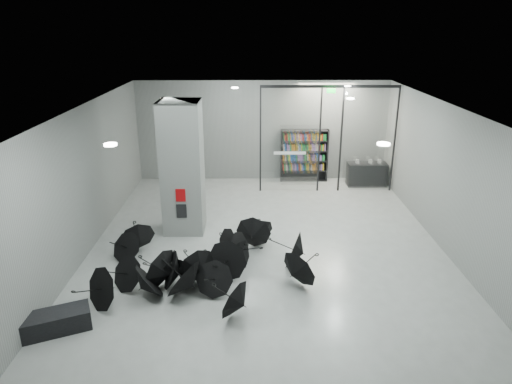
{
  "coord_description": "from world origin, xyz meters",
  "views": [
    {
      "loc": [
        -0.42,
        -11.22,
        6.03
      ],
      "look_at": [
        -0.3,
        1.5,
        1.4
      ],
      "focal_mm": 32.36,
      "sensor_mm": 36.0,
      "label": 1
    }
  ],
  "objects_px": {
    "column": "(182,168)",
    "shop_counter": "(367,174)",
    "bench": "(56,322)",
    "umbrella_cluster": "(206,268)",
    "bookshelf": "(304,156)"
  },
  "relations": [
    {
      "from": "bench",
      "to": "shop_counter",
      "type": "distance_m",
      "value": 12.61
    },
    {
      "from": "bookshelf",
      "to": "umbrella_cluster",
      "type": "xyz_separation_m",
      "value": [
        -3.26,
        -7.81,
        -0.75
      ]
    },
    {
      "from": "column",
      "to": "shop_counter",
      "type": "relative_size",
      "value": 2.63
    },
    {
      "from": "bookshelf",
      "to": "umbrella_cluster",
      "type": "distance_m",
      "value": 8.49
    },
    {
      "from": "umbrella_cluster",
      "to": "column",
      "type": "bearing_deg",
      "value": 107.0
    },
    {
      "from": "bench",
      "to": "bookshelf",
      "type": "height_order",
      "value": "bookshelf"
    },
    {
      "from": "column",
      "to": "bookshelf",
      "type": "bearing_deg",
      "value": 48.57
    },
    {
      "from": "column",
      "to": "umbrella_cluster",
      "type": "relative_size",
      "value": 0.69
    },
    {
      "from": "bookshelf",
      "to": "bench",
      "type": "bearing_deg",
      "value": -121.84
    },
    {
      "from": "shop_counter",
      "to": "bookshelf",
      "type": "bearing_deg",
      "value": 164.87
    },
    {
      "from": "shop_counter",
      "to": "bench",
      "type": "bearing_deg",
      "value": -133.43
    },
    {
      "from": "shop_counter",
      "to": "umbrella_cluster",
      "type": "xyz_separation_m",
      "value": [
        -5.69,
        -7.17,
        -0.15
      ]
    },
    {
      "from": "bench",
      "to": "shop_counter",
      "type": "height_order",
      "value": "shop_counter"
    },
    {
      "from": "bookshelf",
      "to": "shop_counter",
      "type": "xyz_separation_m",
      "value": [
        2.43,
        -0.64,
        -0.59
      ]
    },
    {
      "from": "column",
      "to": "umbrella_cluster",
      "type": "distance_m",
      "value": 3.62
    }
  ]
}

